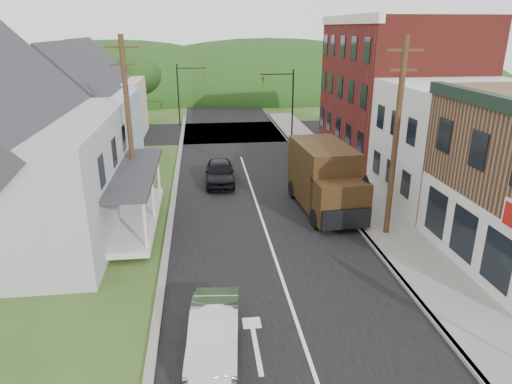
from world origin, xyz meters
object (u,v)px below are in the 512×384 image
object	(u,v)px
dark_sedan	(220,173)
warning_sign	(366,193)
silver_sedan	(214,332)
delivery_van	(325,179)

from	to	relation	value
dark_sedan	warning_sign	distance (m)	10.15
silver_sedan	dark_sedan	size ratio (longest dim) A/B	0.94
dark_sedan	delivery_van	distance (m)	7.43
silver_sedan	dark_sedan	bearing A→B (deg)	91.94
silver_sedan	warning_sign	size ratio (longest dim) A/B	1.57
silver_sedan	dark_sedan	xyz separation A→B (m)	(0.91, 15.78, 0.06)
silver_sedan	warning_sign	distance (m)	11.18
warning_sign	dark_sedan	bearing A→B (deg)	118.97
delivery_van	silver_sedan	bearing A→B (deg)	-123.78
dark_sedan	delivery_van	xyz separation A→B (m)	(5.34, -5.07, 1.03)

